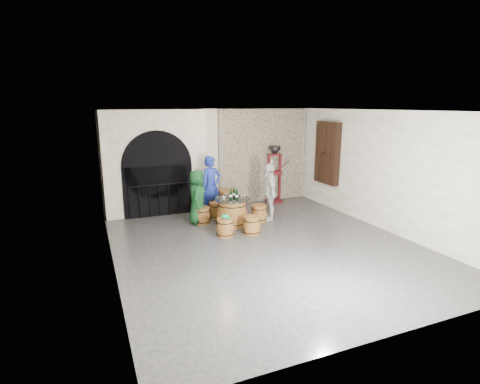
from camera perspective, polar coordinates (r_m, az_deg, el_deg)
name	(u,v)px	position (r m, az deg, el deg)	size (l,w,h in m)	color
ground	(265,245)	(9.21, 3.91, -8.09)	(8.00, 8.00, 0.00)	#2B2B2D
wall_back	(212,158)	(12.41, -4.23, 5.13)	(8.00, 8.00, 0.00)	white
wall_front	(397,235)	(5.59, 22.76, -6.01)	(8.00, 8.00, 0.00)	white
wall_left	(109,194)	(7.87, -19.39, -0.33)	(8.00, 8.00, 0.00)	white
wall_right	(383,171)	(10.76, 21.02, 3.03)	(8.00, 8.00, 0.00)	white
ceiling	(268,111)	(8.58, 4.25, 12.24)	(8.00, 8.00, 0.00)	beige
stone_facing_panel	(262,156)	(13.02, 3.43, 5.53)	(3.20, 0.12, 3.18)	tan
arched_opening	(156,163)	(11.70, -12.70, 4.26)	(3.10, 0.60, 3.19)	white
shuttered_window	(327,153)	(12.49, 13.14, 5.80)	(0.23, 1.10, 2.00)	black
barrel_table	(232,212)	(10.51, -1.21, -3.10)	(1.01, 1.01, 0.78)	olive
barrel_stool_left	(202,215)	(10.78, -5.80, -3.57)	(0.47, 0.47, 0.48)	olive
barrel_stool_far	(216,210)	(11.28, -3.63, -2.77)	(0.47, 0.47, 0.48)	olive
barrel_stool_right	(259,213)	(10.96, 2.93, -3.23)	(0.47, 0.47, 0.48)	olive
barrel_stool_near_right	(252,225)	(9.88, 1.82, -5.08)	(0.47, 0.47, 0.48)	olive
barrel_stool_near_left	(225,227)	(9.73, -2.27, -5.39)	(0.47, 0.47, 0.48)	olive
green_cap	(225,217)	(9.64, -2.27, -3.76)	(0.25, 0.21, 0.12)	#0C894D
person_green	(197,197)	(10.68, -6.53, -0.75)	(0.76, 0.49, 1.56)	#113D1B
person_blue	(211,186)	(11.35, -4.41, 0.88)	(0.67, 0.44, 1.84)	navy
person_white	(269,192)	(10.98, 4.51, 0.03)	(0.99, 0.41, 1.68)	silver
wine_bottle_left	(231,195)	(10.31, -1.40, -0.40)	(0.08, 0.08, 0.32)	black
wine_bottle_center	(237,195)	(10.30, -0.51, -0.42)	(0.08, 0.08, 0.32)	black
wine_bottle_right	(234,193)	(10.50, -0.92, -0.15)	(0.08, 0.08, 0.32)	black
tasting_glass_a	(224,198)	(10.25, -2.39, -0.97)	(0.05, 0.05, 0.10)	#B35C22
tasting_glass_b	(242,196)	(10.46, 0.24, -0.67)	(0.05, 0.05, 0.10)	#B35C22
tasting_glass_c	(225,195)	(10.64, -2.23, -0.44)	(0.05, 0.05, 0.10)	#B35C22
tasting_glass_d	(232,194)	(10.67, -1.20, -0.38)	(0.05, 0.05, 0.10)	#B35C22
tasting_glass_e	(245,196)	(10.44, 0.70, -0.69)	(0.05, 0.05, 0.10)	#B35C22
tasting_glass_f	(223,197)	(10.34, -2.59, -0.84)	(0.05, 0.05, 0.10)	#B35C22
side_barrel	(226,200)	(11.97, -2.10, -1.28)	(0.52, 0.52, 0.69)	olive
corking_press	(274,170)	(12.92, 5.27, 3.33)	(0.81, 0.49, 1.94)	#520D13
control_box	(270,163)	(13.10, 4.55, 4.45)	(0.18, 0.10, 0.22)	silver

